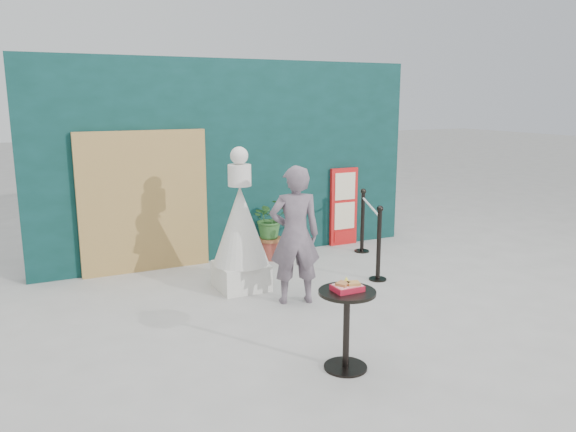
{
  "coord_description": "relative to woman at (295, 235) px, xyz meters",
  "views": [
    {
      "loc": [
        -3.0,
        -4.92,
        2.44
      ],
      "look_at": [
        0.0,
        1.2,
        1.0
      ],
      "focal_mm": 35.0,
      "sensor_mm": 36.0,
      "label": 1
    }
  ],
  "objects": [
    {
      "name": "ground",
      "position": [
        0.07,
        -0.87,
        -0.84
      ],
      "size": [
        60.0,
        60.0,
        0.0
      ],
      "primitive_type": "plane",
      "color": "#ADAAA5",
      "rests_on": "ground"
    },
    {
      "name": "back_wall",
      "position": [
        0.07,
        2.28,
        0.66
      ],
      "size": [
        6.0,
        0.3,
        3.0
      ],
      "primitive_type": "cube",
      "color": "#092C28",
      "rests_on": "ground"
    },
    {
      "name": "bamboo_fence",
      "position": [
        -1.33,
        2.07,
        0.16
      ],
      "size": [
        1.8,
        0.08,
        2.0
      ],
      "primitive_type": "cube",
      "color": "tan",
      "rests_on": "ground"
    },
    {
      "name": "woman",
      "position": [
        0.0,
        0.0,
        0.0
      ],
      "size": [
        0.7,
        0.55,
        1.67
      ],
      "primitive_type": "imported",
      "rotation": [
        0.0,
        0.0,
        2.87
      ],
      "color": "slate",
      "rests_on": "ground"
    },
    {
      "name": "menu_board",
      "position": [
        1.97,
        2.09,
        -0.19
      ],
      "size": [
        0.5,
        0.07,
        1.3
      ],
      "color": "red",
      "rests_on": "ground"
    },
    {
      "name": "statue",
      "position": [
        -0.4,
        0.75,
        -0.08
      ],
      "size": [
        0.72,
        0.72,
        1.85
      ],
      "color": "white",
      "rests_on": "ground"
    },
    {
      "name": "cafe_table",
      "position": [
        -0.35,
        -1.74,
        -0.34
      ],
      "size": [
        0.52,
        0.52,
        0.75
      ],
      "color": "black",
      "rests_on": "ground"
    },
    {
      "name": "food_basket",
      "position": [
        -0.35,
        -1.74,
        -0.05
      ],
      "size": [
        0.26,
        0.19,
        0.11
      ],
      "color": "#AF1228",
      "rests_on": "cafe_table"
    },
    {
      "name": "planter",
      "position": [
        0.51,
        1.84,
        -0.29
      ],
      "size": [
        0.56,
        0.48,
        0.95
      ],
      "color": "brown",
      "rests_on": "ground"
    },
    {
      "name": "stanchion_barrier",
      "position": [
        1.7,
        0.9,
        -0.34
      ],
      "size": [
        0.84,
        1.54,
        1.03
      ],
      "color": "black",
      "rests_on": "ground"
    }
  ]
}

